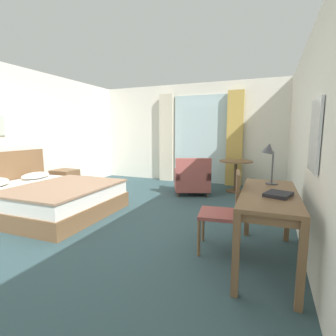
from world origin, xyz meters
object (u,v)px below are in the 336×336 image
object	(u,v)px
writing_desk	(269,201)
desk_chair	(226,208)
armchair_by_window	(192,180)
desk_lamp	(269,152)
closed_book	(278,194)
bed	(45,197)
round_cafe_table	(236,168)
nightstand	(65,181)

from	to	relation	value
writing_desk	desk_chair	world-z (taller)	desk_chair
writing_desk	armchair_by_window	distance (m)	3.04
desk_lamp	closed_book	bearing A→B (deg)	-79.15
bed	writing_desk	world-z (taller)	bed
bed	armchair_by_window	bearing A→B (deg)	48.31
bed	round_cafe_table	xyz separation A→B (m)	(2.82, 2.80, 0.28)
desk_lamp	closed_book	distance (m)	0.67
writing_desk	round_cafe_table	size ratio (longest dim) A/B	1.91
desk_chair	armchair_by_window	world-z (taller)	desk_chair
writing_desk	bed	bearing A→B (deg)	174.09
nightstand	armchair_by_window	distance (m)	2.94
bed	round_cafe_table	world-z (taller)	bed
bed	armchair_by_window	xyz separation A→B (m)	(1.95, 2.19, 0.06)
nightstand	writing_desk	distance (m)	4.74
nightstand	desk_lamp	world-z (taller)	desk_lamp
armchair_by_window	desk_chair	bearing A→B (deg)	-64.80
writing_desk	nightstand	bearing A→B (deg)	158.93
armchair_by_window	round_cafe_table	size ratio (longest dim) A/B	1.33
writing_desk	round_cafe_table	bearing A→B (deg)	102.98
nightstand	round_cafe_table	bearing A→B (deg)	21.79
desk_lamp	armchair_by_window	size ratio (longest dim) A/B	0.50
desk_chair	closed_book	distance (m)	0.64
bed	armchair_by_window	size ratio (longest dim) A/B	2.19
writing_desk	desk_chair	size ratio (longest dim) A/B	1.53
writing_desk	closed_book	distance (m)	0.20
desk_lamp	nightstand	bearing A→B (deg)	163.70
writing_desk	armchair_by_window	size ratio (longest dim) A/B	1.44
nightstand	closed_book	distance (m)	4.87
desk_lamp	round_cafe_table	xyz separation A→B (m)	(-0.70, 2.75, -0.60)
bed	desk_lamp	distance (m)	3.63
closed_book	armchair_by_window	size ratio (longest dim) A/B	0.26
bed	closed_book	world-z (taller)	bed
bed	nightstand	world-z (taller)	bed
bed	writing_desk	size ratio (longest dim) A/B	1.52
writing_desk	closed_book	bearing A→B (deg)	-59.92
nightstand	round_cafe_table	xyz separation A→B (m)	(3.67, 1.47, 0.29)
desk_chair	writing_desk	bearing A→B (deg)	-14.47
desk_chair	round_cafe_table	xyz separation A→B (m)	(-0.28, 3.05, 0.03)
desk_chair	armchair_by_window	distance (m)	2.71
desk_lamp	round_cafe_table	bearing A→B (deg)	104.36
desk_chair	round_cafe_table	size ratio (longest dim) A/B	1.24
bed	round_cafe_table	size ratio (longest dim) A/B	2.90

